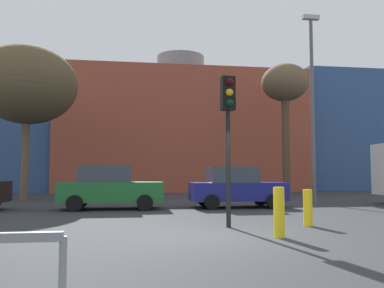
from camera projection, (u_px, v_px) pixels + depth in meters
name	position (u px, v px, depth m)	size (l,w,h in m)	color
ground_plane	(216.00, 236.00, 8.88)	(200.00, 200.00, 0.00)	#2D3033
building_backdrop	(180.00, 133.00, 33.67)	(36.82, 10.09, 11.28)	#9E4733
parked_car_1	(110.00, 187.00, 15.53)	(3.94, 1.93, 1.71)	#1E662D
parked_car_2	(236.00, 187.00, 16.26)	(3.81, 1.87, 1.65)	navy
traffic_light_island	(228.00, 116.00, 10.51)	(0.38, 0.37, 3.95)	black
bare_tree_0	(285.00, 87.00, 25.51)	(2.99, 2.99, 8.36)	brown
bare_tree_1	(27.00, 85.00, 20.98)	(5.15, 5.15, 8.08)	brown
bollard_yellow_0	(279.00, 212.00, 8.73)	(0.24, 0.24, 1.09)	yellow
bollard_yellow_1	(308.00, 208.00, 10.62)	(0.24, 0.24, 0.96)	yellow
street_lamp	(312.00, 97.00, 18.49)	(0.80, 0.24, 8.79)	#59595E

